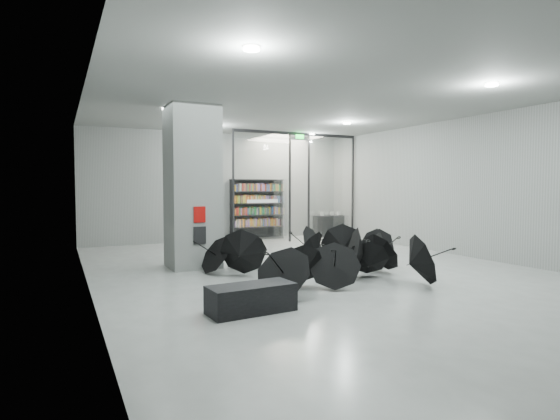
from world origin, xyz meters
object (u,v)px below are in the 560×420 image
bookshelf (257,209)px  column (192,187)px  bench (251,298)px  umbrella_cluster (327,261)px  shop_counter (330,226)px

bookshelf → column: bearing=-123.9°
bench → umbrella_cluster: 3.43m
bench → column: bearing=82.9°
column → bench: 4.77m
shop_counter → umbrella_cluster: 8.02m
column → bench: (-0.27, -4.42, -1.78)m
shop_counter → column: bearing=-161.2°
bookshelf → umbrella_cluster: bookshelf is taller
bookshelf → umbrella_cluster: size_ratio=0.45×
bench → shop_counter: bearing=47.1°
bookshelf → shop_counter: bearing=-3.0°
bookshelf → umbrella_cluster: bearing=-95.8°
umbrella_cluster → bookshelf: bearing=79.3°
column → bench: size_ratio=2.87×
column → shop_counter: size_ratio=2.84×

